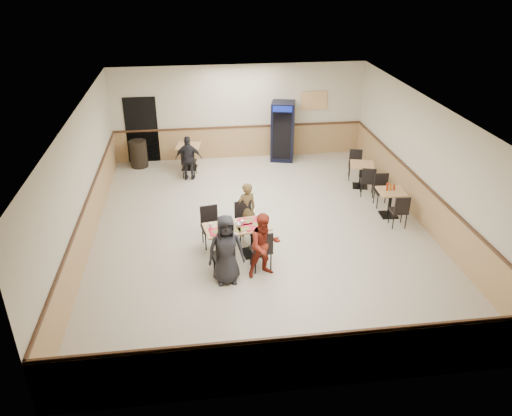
{
  "coord_description": "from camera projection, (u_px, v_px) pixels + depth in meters",
  "views": [
    {
      "loc": [
        -1.51,
        -10.43,
        5.98
      ],
      "look_at": [
        -0.2,
        -0.5,
        0.88
      ],
      "focal_mm": 35.0,
      "sensor_mm": 36.0,
      "label": 1
    }
  ],
  "objects": [
    {
      "name": "lone_diner",
      "position": [
        189.0,
        158.0,
        14.57
      ],
      "size": [
        0.81,
        0.41,
        1.33
      ],
      "primitive_type": "imported",
      "rotation": [
        0.0,
        0.0,
        3.03
      ],
      "color": "black",
      "rests_on": "ground"
    },
    {
      "name": "side_table_far",
      "position": [
        361.0,
        172.0,
        14.18
      ],
      "size": [
        0.81,
        0.81,
        0.7
      ],
      "rotation": [
        0.0,
        0.0,
        -0.28
      ],
      "color": "black",
      "rests_on": "ground"
    },
    {
      "name": "main_chairs",
      "position": [
        235.0,
        237.0,
        10.86
      ],
      "size": [
        1.49,
        1.83,
        0.95
      ],
      "rotation": [
        0.0,
        0.0,
        0.16
      ],
      "color": "black",
      "rests_on": "ground"
    },
    {
      "name": "side_table_far_chair_south",
      "position": [
        368.0,
        180.0,
        13.69
      ],
      "size": [
        0.51,
        0.51,
        0.89
      ],
      "primitive_type": null,
      "rotation": [
        0.0,
        0.0,
        2.86
      ],
      "color": "black",
      "rests_on": "ground"
    },
    {
      "name": "back_table_chair_lone",
      "position": [
        189.0,
        161.0,
        14.87
      ],
      "size": [
        0.5,
        0.5,
        0.95
      ],
      "primitive_type": null,
      "rotation": [
        0.0,
        0.0,
        2.99
      ],
      "color": "black",
      "rests_on": "ground"
    },
    {
      "name": "ground",
      "position": [
        261.0,
        230.0,
        12.11
      ],
      "size": [
        10.0,
        10.0,
        0.0
      ],
      "primitive_type": "plane",
      "color": "beige",
      "rests_on": "ground"
    },
    {
      "name": "pepsi_cooler",
      "position": [
        283.0,
        131.0,
        15.89
      ],
      "size": [
        0.87,
        0.87,
        1.89
      ],
      "rotation": [
        0.0,
        0.0,
        -0.25
      ],
      "color": "black",
      "rests_on": "ground"
    },
    {
      "name": "main_table",
      "position": [
        237.0,
        236.0,
        10.86
      ],
      "size": [
        1.5,
        0.92,
        0.75
      ],
      "rotation": [
        0.0,
        0.0,
        0.16
      ],
      "color": "black",
      "rests_on": "ground"
    },
    {
      "name": "side_table_near_chair_north",
      "position": [
        382.0,
        191.0,
        13.09
      ],
      "size": [
        0.43,
        0.43,
        0.88
      ],
      "primitive_type": null,
      "rotation": [
        0.0,
        0.0,
        -0.05
      ],
      "color": "black",
      "rests_on": "ground"
    },
    {
      "name": "side_table_near_chair_south",
      "position": [
        399.0,
        210.0,
        12.11
      ],
      "size": [
        0.43,
        0.43,
        0.88
      ],
      "primitive_type": null,
      "rotation": [
        0.0,
        0.0,
        3.09
      ],
      "color": "black",
      "rests_on": "ground"
    },
    {
      "name": "side_table_near",
      "position": [
        390.0,
        199.0,
        12.59
      ],
      "size": [
        0.68,
        0.68,
        0.69
      ],
      "rotation": [
        0.0,
        0.0,
        -0.05
      ],
      "color": "black",
      "rests_on": "ground"
    },
    {
      "name": "trash_bin",
      "position": [
        139.0,
        154.0,
        15.56
      ],
      "size": [
        0.54,
        0.54,
        0.85
      ],
      "primitive_type": "cylinder",
      "color": "black",
      "rests_on": "ground"
    },
    {
      "name": "diner_woman_left",
      "position": [
        226.0,
        250.0,
        9.91
      ],
      "size": [
        0.75,
        0.51,
        1.49
      ],
      "primitive_type": "imported",
      "rotation": [
        0.0,
        0.0,
        0.05
      ],
      "color": "black",
      "rests_on": "ground"
    },
    {
      "name": "back_table",
      "position": [
        189.0,
        153.0,
        15.39
      ],
      "size": [
        0.8,
        0.8,
        0.75
      ],
      "rotation": [
        0.0,
        0.0,
        -0.15
      ],
      "color": "black",
      "rests_on": "ground"
    },
    {
      "name": "diner_woman_right",
      "position": [
        264.0,
        245.0,
        10.13
      ],
      "size": [
        0.8,
        0.69,
        1.41
      ],
      "primitive_type": "imported",
      "rotation": [
        0.0,
        0.0,
        0.25
      ],
      "color": "maroon",
      "rests_on": "ground"
    },
    {
      "name": "side_table_far_chair_north",
      "position": [
        355.0,
        165.0,
        14.68
      ],
      "size": [
        0.51,
        0.51,
        0.89
      ],
      "primitive_type": null,
      "rotation": [
        0.0,
        0.0,
        -0.28
      ],
      "color": "black",
      "rests_on": "ground"
    },
    {
      "name": "diner_man_opposite",
      "position": [
        246.0,
        209.0,
        11.63
      ],
      "size": [
        0.57,
        0.47,
        1.34
      ],
      "primitive_type": "imported",
      "rotation": [
        0.0,
        0.0,
        3.48
      ],
      "color": "brown",
      "rests_on": "ground"
    },
    {
      "name": "room_shell",
      "position": [
        310.0,
        165.0,
        14.3
      ],
      "size": [
        10.0,
        10.0,
        10.0
      ],
      "color": "silver",
      "rests_on": "ground"
    },
    {
      "name": "condiment_caddy",
      "position": [
        390.0,
        187.0,
        12.49
      ],
      "size": [
        0.23,
        0.06,
        0.2
      ],
      "color": "#A1290B",
      "rests_on": "side_table_near"
    },
    {
      "name": "tabletop_clutter",
      "position": [
        239.0,
        226.0,
        10.7
      ],
      "size": [
        1.25,
        0.75,
        0.12
      ],
      "rotation": [
        0.0,
        0.0,
        0.16
      ],
      "color": "red",
      "rests_on": "main_table"
    }
  ]
}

